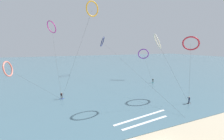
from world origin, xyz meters
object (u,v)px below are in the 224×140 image
surfer_charcoal (189,100)px  surfer_teal (153,81)px  kite_crimson (191,43)px  kite_navy (102,42)px  kite_amber (92,9)px  kite_violet (143,54)px  kite_coral (8,69)px  surfer_cobalt (62,96)px  kite_ivory (157,41)px  kite_magenta (52,27)px

surfer_charcoal → surfer_teal: bearing=-167.2°
kite_crimson → kite_navy: (-12.05, 40.47, 1.57)m
kite_amber → kite_violet: bearing=-165.9°
kite_coral → surfer_cobalt: bearing=-70.1°
kite_amber → kite_navy: (15.05, 37.92, -5.46)m
kite_amber → kite_ivory: 16.26m
kite_violet → kite_coral: bearing=-124.3°
kite_coral → kite_navy: kite_navy is taller
surfer_cobalt → kite_magenta: 23.85m
kite_coral → kite_amber: bearing=-93.0°
surfer_teal → kite_coral: (-43.12, -5.78, 7.94)m
kite_magenta → kite_navy: kite_magenta is taller
surfer_teal → kite_magenta: kite_magenta is taller
surfer_cobalt → kite_amber: bearing=152.2°
surfer_cobalt → kite_ivory: 27.43m
kite_magenta → kite_crimson: bearing=-156.6°
surfer_cobalt → kite_coral: 13.23m
kite_ivory → kite_navy: kite_navy is taller
kite_crimson → kite_magenta: bearing=24.8°
kite_coral → kite_ivory: (31.69, -9.31, 5.95)m
surfer_teal → kite_amber: kite_amber is taller
kite_coral → kite_ivory: bearing=-93.0°
kite_coral → kite_navy: bearing=-31.4°
surfer_cobalt → kite_magenta: size_ratio=0.08×
kite_ivory → kite_violet: size_ratio=1.30×
surfer_teal → kite_violet: kite_violet is taller
kite_magenta → kite_coral: 21.22m
kite_crimson → kite_magenta: 42.65m
surfer_teal → kite_magenta: bearing=-2.2°
kite_ivory → kite_violet: 28.31m
surfer_cobalt → surfer_charcoal: 31.62m
kite_coral → kite_violet: bearing=-57.9°
kite_amber → kite_coral: bearing=-38.8°
surfer_teal → kite_crimson: bearing=110.1°
kite_ivory → surfer_cobalt: bearing=95.0°
surfer_teal → kite_amber: 34.65m
kite_amber → kite_magenta: kite_amber is taller
kite_violet → kite_amber: bearing=-106.6°
surfer_charcoal → kite_violet: (6.55, 28.77, 9.65)m
kite_magenta → kite_coral: size_ratio=1.93×
kite_ivory → surfer_teal: bearing=-5.7°
kite_ivory → kite_crimson: bearing=-51.4°
kite_amber → kite_magenta: size_ratio=1.06×
kite_violet → surfer_teal: bearing=-64.5°
surfer_cobalt → kite_amber: 22.63m
kite_amber → kite_coral: size_ratio=2.04×
surfer_charcoal → kite_amber: size_ratio=0.07×
kite_magenta → kite_violet: size_ratio=1.72×
kite_amber → kite_ivory: size_ratio=1.40×
surfer_teal → kite_violet: 13.68m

